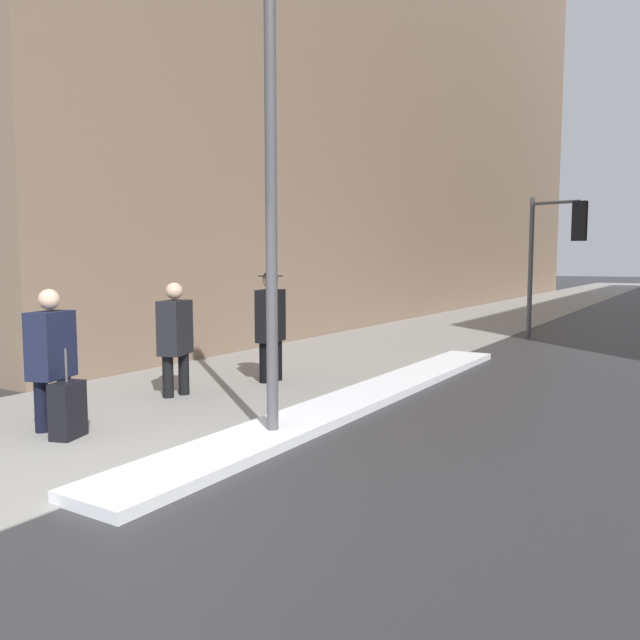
{
  "coord_description": "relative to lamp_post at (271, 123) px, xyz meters",
  "views": [
    {
      "loc": [
        4.02,
        -3.13,
        1.84
      ],
      "look_at": [
        -0.4,
        4.0,
        1.05
      ],
      "focal_mm": 35.0,
      "sensor_mm": 36.0,
      "label": 1
    }
  ],
  "objects": [
    {
      "name": "ground_plane",
      "position": [
        -0.26,
        -2.0,
        -3.21
      ],
      "size": [
        160.0,
        160.0,
        0.0
      ],
      "primitive_type": "plane",
      "color": "#2D2D30"
    },
    {
      "name": "sidewalk_slab",
      "position": [
        -2.26,
        13.0,
        -3.2
      ],
      "size": [
        4.0,
        80.0,
        0.01
      ],
      "color": "gray",
      "rests_on": "ground"
    },
    {
      "name": "snow_bank_curb",
      "position": [
        -0.03,
        2.08,
        -3.16
      ],
      "size": [
        0.78,
        8.8,
        0.1
      ],
      "color": "white",
      "rests_on": "ground"
    },
    {
      "name": "lamp_post",
      "position": [
        0.0,
        0.0,
        0.0
      ],
      "size": [
        0.28,
        0.28,
        5.42
      ],
      "color": "#515156",
      "rests_on": "ground"
    },
    {
      "name": "traffic_light_near",
      "position": [
        0.84,
        10.3,
        -0.79
      ],
      "size": [
        1.31,
        0.33,
        3.36
      ],
      "rotation": [
        0.0,
        0.0,
        -0.12
      ],
      "color": "#515156",
      "rests_on": "ground"
    },
    {
      "name": "pedestrian_in_glasses",
      "position": [
        -2.22,
        -1.0,
        -2.35
      ],
      "size": [
        0.43,
        0.57,
        1.55
      ],
      "rotation": [
        0.0,
        0.0,
        -1.26
      ],
      "color": "black",
      "rests_on": "ground"
    },
    {
      "name": "pedestrian_with_shoulder_bag",
      "position": [
        -2.32,
        0.96,
        -2.35
      ],
      "size": [
        0.44,
        0.74,
        1.56
      ],
      "rotation": [
        0.0,
        0.0,
        -1.26
      ],
      "color": "black",
      "rests_on": "ground"
    },
    {
      "name": "pedestrian_in_fedora",
      "position": [
        -1.84,
        2.47,
        -2.24
      ],
      "size": [
        0.47,
        0.61,
        1.77
      ],
      "rotation": [
        0.0,
        0.0,
        -1.26
      ],
      "color": "black",
      "rests_on": "ground"
    },
    {
      "name": "rolling_suitcase",
      "position": [
        -1.8,
        -1.12,
        -2.91
      ],
      "size": [
        0.32,
        0.41,
        0.95
      ],
      "rotation": [
        0.0,
        0.0,
        -1.26
      ],
      "color": "black",
      "rests_on": "ground"
    }
  ]
}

